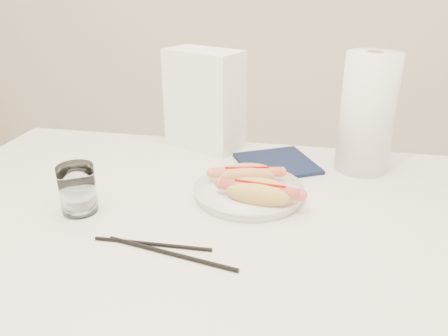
% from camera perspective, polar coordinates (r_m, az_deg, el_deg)
% --- Properties ---
extents(table, '(1.20, 0.80, 0.75)m').
position_cam_1_polar(table, '(0.93, -4.18, -8.45)').
color(table, white).
rests_on(table, ground).
extents(plate, '(0.30, 0.30, 0.02)m').
position_cam_1_polar(plate, '(0.94, 3.22, -3.13)').
color(plate, white).
rests_on(plate, table).
extents(hotdog_left, '(0.15, 0.08, 0.04)m').
position_cam_1_polar(hotdog_left, '(0.95, 2.92, -0.91)').
color(hotdog_left, tan).
rests_on(hotdog_left, plate).
extents(hotdog_right, '(0.16, 0.08, 0.04)m').
position_cam_1_polar(hotdog_right, '(0.88, 4.60, -3.11)').
color(hotdog_right, '#E4B359').
rests_on(hotdog_right, plate).
extents(water_glass, '(0.07, 0.07, 0.10)m').
position_cam_1_polar(water_glass, '(0.91, -18.27, -2.58)').
color(water_glass, silver).
rests_on(water_glass, table).
extents(chopstick_near, '(0.21, 0.01, 0.01)m').
position_cam_1_polar(chopstick_near, '(0.79, -9.13, -9.59)').
color(chopstick_near, black).
rests_on(chopstick_near, table).
extents(chopstick_far, '(0.24, 0.06, 0.01)m').
position_cam_1_polar(chopstick_far, '(0.76, -6.80, -10.83)').
color(chopstick_far, black).
rests_on(chopstick_far, table).
extents(napkin_box, '(0.22, 0.18, 0.26)m').
position_cam_1_polar(napkin_box, '(1.18, -2.51, 8.71)').
color(napkin_box, white).
rests_on(napkin_box, table).
extents(navy_napkin, '(0.23, 0.23, 0.01)m').
position_cam_1_polar(navy_napkin, '(1.10, 6.77, 0.60)').
color(navy_napkin, '#101834').
rests_on(navy_napkin, table).
extents(paper_towel_roll, '(0.15, 0.15, 0.28)m').
position_cam_1_polar(paper_towel_roll, '(1.08, 17.88, 6.69)').
color(paper_towel_roll, white).
rests_on(paper_towel_roll, table).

